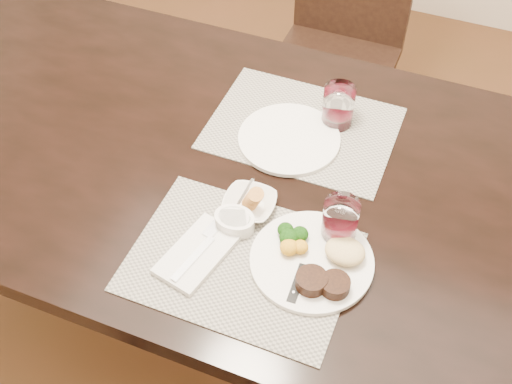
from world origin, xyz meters
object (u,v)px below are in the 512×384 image
at_px(cracker_bowl, 249,204).
at_px(wine_glass_near, 340,222).
at_px(chair_far, 341,37).
at_px(dinner_plate, 317,261).
at_px(far_plate, 289,139).
at_px(steak_knife, 302,274).

distance_m(cracker_bowl, wine_glass_near, 0.21).
distance_m(chair_far, dinner_plate, 1.21).
bearing_deg(dinner_plate, cracker_bowl, 177.12).
relative_size(wine_glass_near, far_plate, 0.42).
bearing_deg(chair_far, far_plate, -83.99).
xyz_separation_m(steak_knife, cracker_bowl, (-0.17, 0.13, 0.01)).
distance_m(chair_far, wine_glass_near, 1.14).
bearing_deg(cracker_bowl, chair_far, 94.23).
height_order(chair_far, cracker_bowl, chair_far).
xyz_separation_m(chair_far, steak_knife, (0.25, -1.19, 0.26)).
relative_size(dinner_plate, wine_glass_near, 2.48).
height_order(chair_far, wine_glass_near, chair_far).
xyz_separation_m(chair_far, dinner_plate, (0.27, -1.15, 0.27)).
height_order(dinner_plate, wine_glass_near, wine_glass_near).
bearing_deg(cracker_bowl, steak_knife, -37.08).
bearing_deg(chair_far, steak_knife, -78.23).
bearing_deg(far_plate, steak_knife, -66.41).
xyz_separation_m(wine_glass_near, far_plate, (-0.20, 0.24, -0.04)).
relative_size(cracker_bowl, wine_glass_near, 1.17).
height_order(chair_far, far_plate, chair_far).
relative_size(dinner_plate, far_plate, 1.03).
distance_m(dinner_plate, steak_knife, 0.04).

